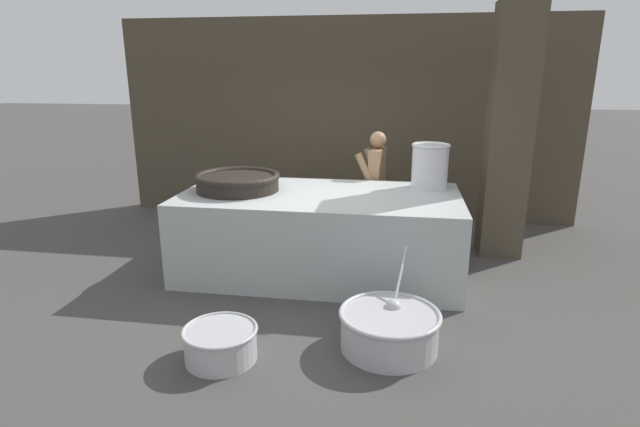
# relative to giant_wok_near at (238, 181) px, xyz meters

# --- Properties ---
(ground_plane) EXTENTS (60.00, 60.00, 0.00)m
(ground_plane) POSITION_rel_giant_wok_near_xyz_m (1.03, 0.01, -1.13)
(ground_plane) COLOR #474442
(back_wall) EXTENTS (7.59, 0.24, 3.29)m
(back_wall) POSITION_rel_giant_wok_near_xyz_m (1.03, 2.66, 0.51)
(back_wall) COLOR #4C4233
(back_wall) RESTS_ON ground_plane
(support_pillar) EXTENTS (0.54, 0.54, 3.29)m
(support_pillar) POSITION_rel_giant_wok_near_xyz_m (3.36, 1.11, 0.51)
(support_pillar) COLOR #4C4233
(support_pillar) RESTS_ON ground_plane
(hearth_platform) EXTENTS (3.36, 1.70, 1.01)m
(hearth_platform) POSITION_rel_giant_wok_near_xyz_m (1.03, 0.01, -0.62)
(hearth_platform) COLOR #B2B7B7
(hearth_platform) RESTS_ON ground_plane
(giant_wok_near) EXTENTS (1.05, 1.05, 0.22)m
(giant_wok_near) POSITION_rel_giant_wok_near_xyz_m (0.00, 0.00, 0.00)
(giant_wok_near) COLOR black
(giant_wok_near) RESTS_ON hearth_platform
(stock_pot) EXTENTS (0.48, 0.48, 0.56)m
(stock_pot) POSITION_rel_giant_wok_near_xyz_m (2.34, 0.53, 0.17)
(stock_pot) COLOR silver
(stock_pot) RESTS_ON hearth_platform
(cook) EXTENTS (0.42, 0.63, 1.64)m
(cook) POSITION_rel_giant_wok_near_xyz_m (1.64, 1.18, -0.24)
(cook) COLOR #9E7551
(cook) RESTS_ON ground_plane
(prep_bowl_vegetables) EXTENTS (0.93, 1.19, 0.74)m
(prep_bowl_vegetables) POSITION_rel_giant_wok_near_xyz_m (1.93, -1.68, -0.93)
(prep_bowl_vegetables) COLOR #B7B7BC
(prep_bowl_vegetables) RESTS_ON ground_plane
(prep_bowl_meat) EXTENTS (0.66, 0.66, 0.30)m
(prep_bowl_meat) POSITION_rel_giant_wok_near_xyz_m (0.49, -2.10, -0.97)
(prep_bowl_meat) COLOR #B7B7BC
(prep_bowl_meat) RESTS_ON ground_plane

